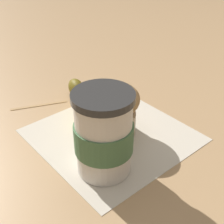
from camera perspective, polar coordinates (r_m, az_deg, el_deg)
The scene contains 6 objects.
ground_plane at distance 0.54m, azimuth -0.00°, elevation -4.25°, with size 3.00×3.00×0.00m, color tan.
paper_napkin at distance 0.54m, azimuth -0.00°, elevation -4.19°, with size 0.24×0.24×0.00m, color beige.
coffee_cup at distance 0.43m, azimuth -1.54°, elevation -4.06°, with size 0.08×0.08×0.13m.
muffin at distance 0.51m, azimuth 0.41°, elevation 0.82°, with size 0.08×0.08×0.09m.
banana at distance 0.60m, azimuth -5.30°, elevation 2.07°, with size 0.16×0.08×0.04m.
wooden_stirrer at distance 0.63m, azimuth -13.20°, elevation 1.25°, with size 0.11×0.01×0.00m, color tan.
Camera 1 is at (-0.37, 0.21, 0.32)m, focal length 50.00 mm.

